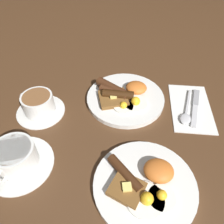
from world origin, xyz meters
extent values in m
plane|color=#4C301C|center=(0.00, 0.00, 0.00)|extent=(3.00, 3.00, 0.00)
cylinder|color=white|center=(0.00, 0.00, 0.01)|extent=(0.25, 0.25, 0.01)
cylinder|color=white|center=(-0.03, 0.03, 0.02)|extent=(0.07, 0.07, 0.01)
sphere|color=yellow|center=(-0.03, 0.03, 0.03)|extent=(0.03, 0.03, 0.03)
cylinder|color=white|center=(0.00, 0.05, 0.02)|extent=(0.06, 0.06, 0.01)
sphere|color=yellow|center=(0.00, 0.05, 0.03)|extent=(0.02, 0.02, 0.02)
ellipsoid|color=orange|center=(-0.03, -0.03, 0.03)|extent=(0.07, 0.06, 0.03)
cylinder|color=#462513|center=(0.05, -0.02, 0.03)|extent=(0.11, 0.08, 0.03)
cylinder|color=#492715|center=(0.04, 0.00, 0.03)|extent=(0.10, 0.06, 0.02)
cylinder|color=#351D0B|center=(0.02, 0.01, 0.03)|extent=(0.10, 0.03, 0.03)
cube|color=brown|center=(0.04, 0.02, 0.02)|extent=(0.11, 0.10, 0.01)
cube|color=#F4E072|center=(0.04, 0.02, 0.03)|extent=(0.02, 0.02, 0.01)
cylinder|color=white|center=(-0.08, 0.29, 0.01)|extent=(0.24, 0.24, 0.01)
cylinder|color=white|center=(-0.12, 0.31, 0.02)|extent=(0.06, 0.06, 0.01)
sphere|color=yellow|center=(-0.12, 0.31, 0.03)|extent=(0.02, 0.02, 0.02)
cylinder|color=white|center=(-0.08, 0.32, 0.02)|extent=(0.08, 0.08, 0.01)
sphere|color=yellow|center=(-0.09, 0.32, 0.03)|extent=(0.03, 0.03, 0.03)
ellipsoid|color=orange|center=(-0.11, 0.26, 0.03)|extent=(0.07, 0.06, 0.03)
cylinder|color=#412311|center=(-0.03, 0.27, 0.03)|extent=(0.09, 0.09, 0.02)
cube|color=brown|center=(-0.04, 0.31, 0.02)|extent=(0.09, 0.08, 0.01)
cube|color=#F4E072|center=(-0.04, 0.31, 0.03)|extent=(0.02, 0.02, 0.01)
cylinder|color=white|center=(0.25, 0.10, 0.00)|extent=(0.15, 0.15, 0.01)
cylinder|color=white|center=(0.25, 0.10, 0.04)|extent=(0.09, 0.09, 0.06)
cylinder|color=brown|center=(0.25, 0.10, 0.06)|extent=(0.08, 0.08, 0.00)
torus|color=white|center=(0.29, 0.09, 0.04)|extent=(0.04, 0.02, 0.04)
cylinder|color=white|center=(0.23, 0.28, 0.00)|extent=(0.17, 0.17, 0.01)
cylinder|color=white|center=(0.23, 0.28, 0.04)|extent=(0.10, 0.10, 0.06)
cylinder|color=brown|center=(0.23, 0.28, 0.07)|extent=(0.09, 0.09, 0.00)
torus|color=white|center=(0.23, 0.33, 0.04)|extent=(0.01, 0.04, 0.04)
cube|color=white|center=(-0.21, 0.00, 0.00)|extent=(0.14, 0.22, 0.01)
cube|color=silver|center=(-0.21, 0.04, 0.01)|extent=(0.03, 0.09, 0.00)
cube|color=#9E9EA3|center=(-0.23, -0.04, 0.01)|extent=(0.03, 0.08, 0.01)
ellipsoid|color=silver|center=(-0.19, 0.06, 0.01)|extent=(0.04, 0.05, 0.01)
cube|color=silver|center=(-0.20, -0.02, 0.01)|extent=(0.03, 0.11, 0.00)
camera|label=1|loc=(-0.05, 0.52, 0.48)|focal=35.00mm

